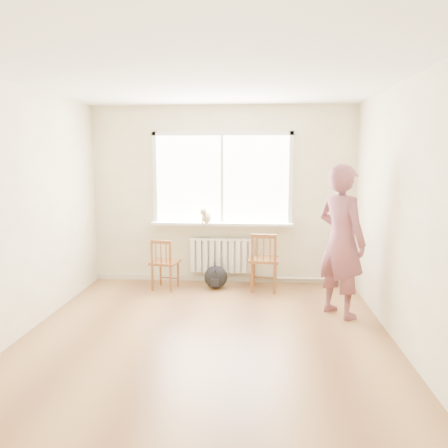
% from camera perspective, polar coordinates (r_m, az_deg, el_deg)
% --- Properties ---
extents(floor, '(4.50, 4.50, 0.00)m').
position_cam_1_polar(floor, '(4.82, -2.41, -14.84)').
color(floor, '#A07041').
rests_on(floor, ground).
extents(ceiling, '(4.50, 4.50, 0.00)m').
position_cam_1_polar(ceiling, '(4.49, -2.64, 18.63)').
color(ceiling, white).
rests_on(ceiling, back_wall).
extents(back_wall, '(4.00, 0.01, 2.70)m').
position_cam_1_polar(back_wall, '(6.69, -0.22, 3.75)').
color(back_wall, '#F0E7C0').
rests_on(back_wall, ground).
extents(window, '(2.12, 0.05, 1.42)m').
position_cam_1_polar(window, '(6.64, -0.24, 6.42)').
color(window, white).
rests_on(window, back_wall).
extents(windowsill, '(2.15, 0.22, 0.04)m').
position_cam_1_polar(windowsill, '(6.63, -0.30, 0.05)').
color(windowsill, white).
rests_on(windowsill, back_wall).
extents(radiator, '(1.00, 0.12, 0.55)m').
position_cam_1_polar(radiator, '(6.74, -0.28, -4.05)').
color(radiator, white).
rests_on(radiator, back_wall).
extents(heating_pipe, '(1.40, 0.04, 0.04)m').
position_cam_1_polar(heating_pipe, '(6.87, 10.27, -7.03)').
color(heating_pipe, silver).
rests_on(heating_pipe, back_wall).
extents(baseboard, '(4.00, 0.03, 0.08)m').
position_cam_1_polar(baseboard, '(6.91, -0.23, -7.15)').
color(baseboard, beige).
rests_on(baseboard, ground).
extents(chair_left, '(0.44, 0.42, 0.76)m').
position_cam_1_polar(chair_left, '(6.45, -7.84, -5.22)').
color(chair_left, '#964F2B').
rests_on(chair_left, floor).
extents(chair_right, '(0.45, 0.44, 0.86)m').
position_cam_1_polar(chair_right, '(6.34, 5.24, -4.94)').
color(chair_right, '#964F2B').
rests_on(chair_right, floor).
extents(person, '(0.76, 0.81, 1.85)m').
position_cam_1_polar(person, '(5.45, 15.07, -2.17)').
color(person, '#BB3E69').
rests_on(person, floor).
extents(cat, '(0.23, 0.36, 0.25)m').
position_cam_1_polar(cat, '(6.55, -2.33, 1.02)').
color(cat, '#CEBE8C').
rests_on(cat, windowsill).
extents(backpack, '(0.40, 0.34, 0.34)m').
position_cam_1_polar(backpack, '(6.51, -1.07, -6.95)').
color(backpack, black).
rests_on(backpack, floor).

